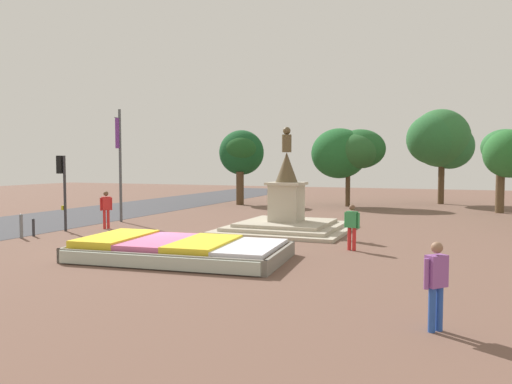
{
  "coord_description": "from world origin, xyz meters",
  "views": [
    {
      "loc": [
        9.81,
        -15.44,
        3.07
      ],
      "look_at": [
        2.64,
        2.54,
        1.93
      ],
      "focal_mm": 35.0,
      "sensor_mm": 36.0,
      "label": 1
    }
  ],
  "objects": [
    {
      "name": "pedestrian_with_handbag",
      "position": [
        -5.19,
        3.37,
        1.02
      ],
      "size": [
        0.4,
        0.48,
        1.75
      ],
      "color": "red",
      "rests_on": "ground_plane"
    },
    {
      "name": "traffic_light_mid_block",
      "position": [
        -6.46,
        2.01,
        2.34
      ],
      "size": [
        0.41,
        0.3,
        3.38
      ],
      "color": "#2D2D33",
      "rests_on": "ground_plane"
    },
    {
      "name": "ground_plane",
      "position": [
        0.0,
        0.0,
        0.0
      ],
      "size": [
        91.34,
        91.34,
        0.0
      ],
      "primitive_type": "plane",
      "color": "brown"
    },
    {
      "name": "pedestrian_near_planter",
      "position": [
        9.55,
        -5.96,
        0.95
      ],
      "size": [
        0.42,
        0.44,
        1.65
      ],
      "color": "#264CA5",
      "rests_on": "ground_plane"
    },
    {
      "name": "park_tree_behind_statue",
      "position": [
        2.86,
        19.43,
        3.83
      ],
      "size": [
        5.12,
        4.15,
        5.48
      ],
      "color": "#4C3823",
      "rests_on": "ground_plane"
    },
    {
      "name": "kerb_bollard_north",
      "position": [
        -6.46,
        0.29,
        0.39
      ],
      "size": [
        0.12,
        0.12,
        0.75
      ],
      "color": "#2D2D33",
      "rests_on": "ground_plane"
    },
    {
      "name": "pedestrian_crossing_plaza",
      "position": [
        6.52,
        1.87,
        0.93
      ],
      "size": [
        0.56,
        0.29,
        1.61
      ],
      "color": "red",
      "rests_on": "ground_plane"
    },
    {
      "name": "park_tree_far_right",
      "position": [
        8.78,
        23.99,
        4.73
      ],
      "size": [
        4.8,
        4.91,
        7.03
      ],
      "color": "#4C3823",
      "rests_on": "ground_plane"
    },
    {
      "name": "statue_monument",
      "position": [
        2.82,
        5.79,
        0.74
      ],
      "size": [
        5.51,
        5.51,
        4.66
      ],
      "color": "#B2A893",
      "rests_on": "ground_plane"
    },
    {
      "name": "park_tree_street_side",
      "position": [
        -4.83,
        18.35,
        3.82
      ],
      "size": [
        3.31,
        3.43,
        5.47
      ],
      "color": "#4C3823",
      "rests_on": "ground_plane"
    },
    {
      "name": "banner_pole",
      "position": [
        -6.25,
        5.87,
        3.07
      ],
      "size": [
        0.17,
        0.59,
        5.81
      ],
      "color": "#4C5156",
      "rests_on": "ground_plane"
    },
    {
      "name": "park_tree_mid_canopy",
      "position": [
        12.74,
        18.05,
        3.72
      ],
      "size": [
        3.1,
        3.25,
        5.12
      ],
      "color": "brown",
      "rests_on": "ground_plane"
    },
    {
      "name": "flower_planter",
      "position": [
        1.66,
        -1.73,
        0.29
      ],
      "size": [
        6.95,
        4.17,
        0.66
      ],
      "color": "#38281C",
      "rests_on": "ground_plane"
    },
    {
      "name": "kerb_bollard_mid_b",
      "position": [
        -6.51,
        -0.29,
        0.52
      ],
      "size": [
        0.14,
        0.14,
        0.99
      ],
      "color": "slate",
      "rests_on": "ground_plane"
    }
  ]
}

